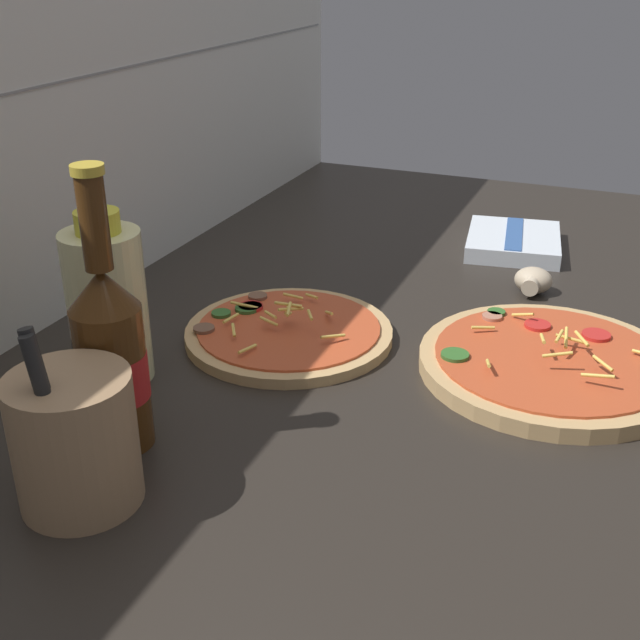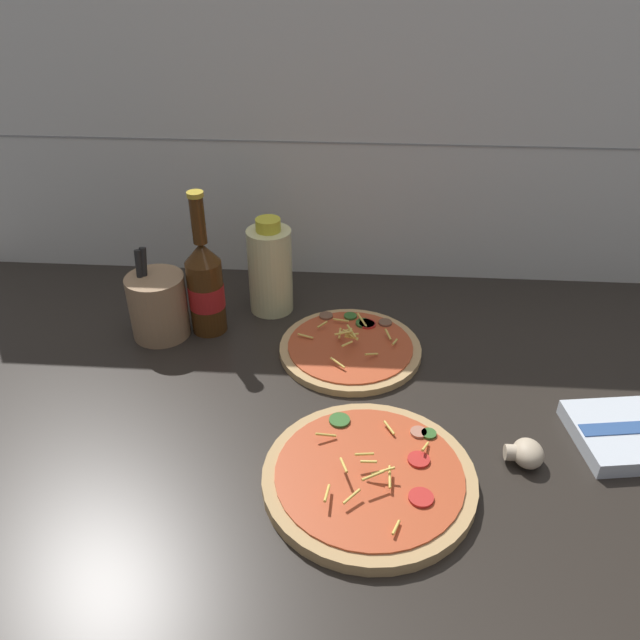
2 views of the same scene
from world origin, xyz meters
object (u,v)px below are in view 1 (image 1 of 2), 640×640
beer_bottle (111,355)px  dish_towel (513,242)px  pizza_far (288,332)px  oil_bottle (107,304)px  utensil_crock (74,439)px  mushroom_left (533,281)px  pizza_near (550,363)px

beer_bottle → dish_towel: 70.55cm
pizza_far → beer_bottle: 27.37cm
oil_bottle → utensil_crock: 21.11cm
oil_bottle → mushroom_left: size_ratio=3.54×
beer_bottle → mushroom_left: bearing=-30.6°
pizza_far → beer_bottle: beer_bottle is taller
pizza_far → oil_bottle: 21.62cm
oil_bottle → dish_towel: size_ratio=1.04×
beer_bottle → utensil_crock: bearing=-166.1°
utensil_crock → mushroom_left: bearing=-25.3°
beer_bottle → oil_bottle: beer_bottle is taller
pizza_near → utensil_crock: (-37.12, 32.73, 4.83)cm
pizza_far → pizza_near: bearing=-83.5°
mushroom_left → dish_towel: (15.82, 5.36, -0.51)cm
mushroom_left → dish_towel: 16.71cm
pizza_near → dish_towel: pizza_near is taller
oil_bottle → dish_towel: (55.58, -32.07, -7.22)cm
dish_towel → pizza_far: bearing=154.9°
pizza_near → oil_bottle: size_ratio=1.53×
mushroom_left → utensil_crock: 64.54cm
pizza_far → beer_bottle: (-25.53, 5.35, 8.28)cm
beer_bottle → pizza_near: bearing=-50.3°
pizza_far → mushroom_left: (24.45, -24.22, 0.95)cm
oil_bottle → mushroom_left: oil_bottle is taller
beer_bottle → utensil_crock: (-8.25, -2.04, -3.22)cm
dish_towel → utensil_crock: bearing=163.3°
pizza_far → beer_bottle: bearing=168.2°
oil_bottle → mushroom_left: bearing=-43.3°
utensil_crock → pizza_near: bearing=-41.4°
dish_towel → oil_bottle: bearing=150.0°
utensil_crock → dish_towel: utensil_crock is taller
mushroom_left → pizza_near: bearing=-166.2°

